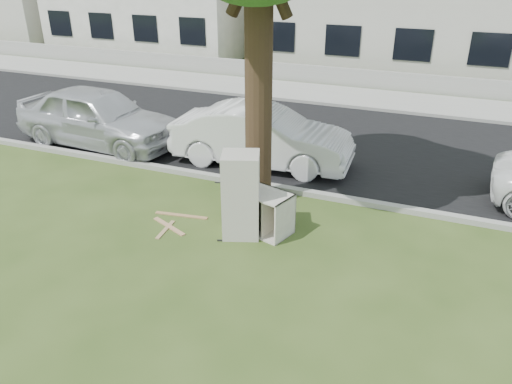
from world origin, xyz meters
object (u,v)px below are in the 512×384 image
at_px(cabinet, 263,212).
at_px(car_left, 98,117).
at_px(car_center, 262,136).
at_px(fridge, 241,195).

height_order(cabinet, car_left, car_left).
bearing_deg(car_center, cabinet, -161.30).
relative_size(cabinet, car_left, 0.22).
xyz_separation_m(cabinet, car_left, (-5.88, 2.75, 0.40)).
relative_size(fridge, car_center, 0.36).
xyz_separation_m(car_center, car_left, (-4.63, -0.36, 0.07)).
bearing_deg(fridge, cabinet, 17.88).
height_order(cabinet, car_center, car_center).
relative_size(cabinet, car_center, 0.23).
bearing_deg(car_center, fridge, -168.21).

